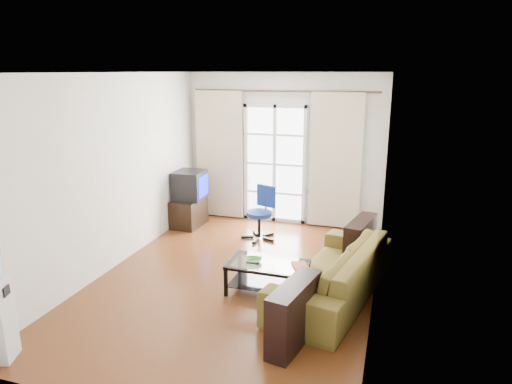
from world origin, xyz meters
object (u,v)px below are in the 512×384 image
task_chair (260,223)px  coffee_table (268,273)px  sofa (333,271)px  crt_tv (189,185)px  tv_stand (189,212)px

task_chair → coffee_table: bearing=-50.9°
sofa → crt_tv: crt_tv is taller
crt_tv → task_chair: bearing=-12.8°
tv_stand → task_chair: (1.41, -0.23, 0.01)m
sofa → crt_tv: (-2.85, 1.95, 0.42)m
tv_stand → task_chair: 1.43m
coffee_table → task_chair: size_ratio=1.13×
tv_stand → crt_tv: size_ratio=1.19×
tv_stand → crt_tv: 0.50m
coffee_table → crt_tv: crt_tv is taller
coffee_table → task_chair: bearing=109.4°
sofa → task_chair: task_chair is taller
sofa → task_chair: size_ratio=2.74×
sofa → coffee_table: 0.81m
sofa → crt_tv: bearing=-112.6°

